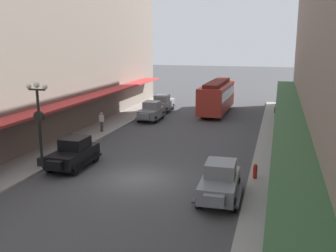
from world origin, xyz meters
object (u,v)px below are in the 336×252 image
at_px(streetcar, 217,96).
at_px(pedestrian_1, 102,122).
at_px(parked_car_1, 163,103).
at_px(parked_car_3, 74,152).
at_px(lamp_post_with_clock, 39,120).
at_px(fire_hydrant, 255,171).
at_px(parked_car_2, 220,180).
at_px(pedestrian_0, 276,113).
at_px(parked_car_0, 151,111).

bearing_deg(streetcar, pedestrian_1, -123.30).
height_order(parked_car_1, streetcar, streetcar).
xyz_separation_m(parked_car_3, lamp_post_with_clock, (-1.80, -0.69, 2.04)).
bearing_deg(lamp_post_with_clock, fire_hydrant, 6.13).
bearing_deg(lamp_post_with_clock, parked_car_2, -8.58).
height_order(parked_car_1, lamp_post_with_clock, lamp_post_with_clock).
bearing_deg(fire_hydrant, pedestrian_0, 86.82).
bearing_deg(fire_hydrant, parked_car_2, -116.59).
distance_m(lamp_post_with_clock, pedestrian_1, 9.55).
xyz_separation_m(fire_hydrant, pedestrian_0, (0.89, 16.04, 0.45)).
relative_size(parked_car_1, lamp_post_with_clock, 0.83).
height_order(parked_car_1, pedestrian_1, parked_car_1).
relative_size(parked_car_2, parked_car_3, 1.01).
xyz_separation_m(streetcar, pedestrian_0, (6.22, -3.90, -0.89)).
distance_m(parked_car_2, streetcar, 23.33).
bearing_deg(pedestrian_0, parked_car_2, -97.23).
bearing_deg(streetcar, parked_car_2, -80.62).
height_order(parked_car_1, parked_car_3, same).
height_order(parked_car_3, pedestrian_1, parked_car_3).
bearing_deg(streetcar, parked_car_3, -105.24).
relative_size(parked_car_1, parked_car_2, 1.00).
bearing_deg(parked_car_2, parked_car_1, 113.53).
distance_m(parked_car_3, lamp_post_with_clock, 2.81).
xyz_separation_m(parked_car_0, lamp_post_with_clock, (-1.83, -15.73, 2.04)).
bearing_deg(pedestrian_0, fire_hydrant, -93.18).
relative_size(parked_car_0, parked_car_2, 1.00).
distance_m(parked_car_2, fire_hydrant, 3.45).
bearing_deg(lamp_post_with_clock, streetcar, 70.80).
bearing_deg(pedestrian_0, parked_car_1, 165.18).
height_order(lamp_post_with_clock, fire_hydrant, lamp_post_with_clock).
distance_m(streetcar, lamp_post_with_clock, 22.59).
distance_m(lamp_post_with_clock, pedestrian_0, 22.20).
xyz_separation_m(streetcar, lamp_post_with_clock, (-7.42, -21.31, 1.08)).
height_order(parked_car_3, fire_hydrant, parked_car_3).
xyz_separation_m(parked_car_2, lamp_post_with_clock, (-11.22, 1.69, 2.04)).
xyz_separation_m(parked_car_1, fire_hydrant, (11.25, -19.25, -0.38)).
height_order(parked_car_2, pedestrian_0, parked_car_2).
height_order(parked_car_0, streetcar, streetcar).
height_order(streetcar, fire_hydrant, streetcar).
bearing_deg(lamp_post_with_clock, parked_car_0, 83.38).
xyz_separation_m(parked_car_2, streetcar, (-3.80, 23.00, 0.96)).
bearing_deg(streetcar, fire_hydrant, -75.03).
bearing_deg(parked_car_3, parked_car_1, 90.86).
bearing_deg(parked_car_0, parked_car_3, -90.09).
bearing_deg(parked_car_0, fire_hydrant, -52.74).
relative_size(streetcar, fire_hydrant, 11.76).
bearing_deg(parked_car_0, parked_car_2, -61.67).
distance_m(parked_car_0, lamp_post_with_clock, 15.97).
bearing_deg(parked_car_1, parked_car_2, -66.47).
bearing_deg(parked_car_1, lamp_post_with_clock, -94.17).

